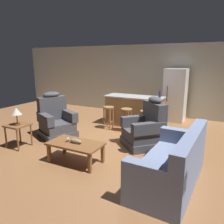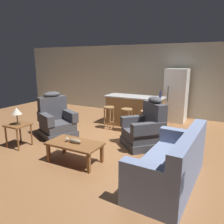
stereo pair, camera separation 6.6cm
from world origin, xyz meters
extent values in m
plane|color=brown|center=(0.00, 0.00, 0.00)|extent=(12.00, 12.00, 0.00)
cube|color=#B2B2A3|center=(0.00, 3.12, 1.30)|extent=(12.00, 0.05, 2.60)
cube|color=brown|center=(-0.10, -1.57, 0.40)|extent=(1.10, 0.60, 0.04)
cube|color=brown|center=(-0.59, -1.81, 0.19)|extent=(0.06, 0.06, 0.38)
cube|color=brown|center=(0.39, -1.81, 0.19)|extent=(0.06, 0.06, 0.38)
cube|color=brown|center=(-0.59, -1.33, 0.19)|extent=(0.06, 0.06, 0.38)
cube|color=brown|center=(0.39, -1.33, 0.19)|extent=(0.06, 0.06, 0.38)
cube|color=#4C3823|center=(-0.08, -1.59, 0.43)|extent=(0.22, 0.07, 0.01)
ellipsoid|color=gray|center=(-0.08, -1.59, 0.46)|extent=(0.28, 0.09, 0.09)
cone|color=gray|center=(-0.25, -1.59, 0.46)|extent=(0.06, 0.10, 0.10)
cube|color=#707FA3|center=(1.75, -1.48, 0.10)|extent=(0.94, 1.94, 0.20)
cube|color=#707FA3|center=(1.75, -1.48, 0.31)|extent=(0.94, 1.94, 0.22)
cube|color=#707FA3|center=(2.07, -1.49, 0.68)|extent=(0.30, 1.91, 0.52)
cube|color=#707FA3|center=(1.71, -2.33, 0.56)|extent=(0.85, 0.24, 0.28)
cube|color=#707FA3|center=(1.80, -0.63, 0.56)|extent=(0.85, 0.24, 0.28)
cube|color=#3D3D42|center=(-1.46, -0.54, 0.09)|extent=(1.12, 1.12, 0.18)
cube|color=#3D3D42|center=(-1.46, -0.54, 0.30)|extent=(1.05, 1.03, 0.24)
cube|color=#3D3D42|center=(-1.73, -0.41, 0.74)|extent=(0.55, 0.78, 0.64)
ellipsoid|color=#3D3D42|center=(-1.73, -0.41, 1.12)|extent=(0.44, 0.53, 0.16)
cube|color=#3D3D42|center=(-1.30, -0.25, 0.55)|extent=(0.80, 0.51, 0.26)
cube|color=#3D3D42|center=(-1.59, -0.84, 0.55)|extent=(0.80, 0.51, 0.26)
cube|color=#3D3D42|center=(0.81, -0.14, 0.09)|extent=(1.19, 1.19, 0.18)
cube|color=#3D3D42|center=(0.81, -0.14, 0.30)|extent=(1.10, 1.10, 0.24)
cube|color=#3D3D42|center=(1.02, 0.08, 0.74)|extent=(0.71, 0.70, 0.64)
ellipsoid|color=#3D3D42|center=(1.02, 0.08, 1.12)|extent=(0.52, 0.51, 0.16)
cube|color=#3D3D42|center=(1.04, -0.38, 0.55)|extent=(0.69, 0.70, 0.26)
cube|color=#3D3D42|center=(0.56, 0.08, 0.55)|extent=(0.69, 0.70, 0.26)
cube|color=brown|center=(-1.80, -1.52, 0.54)|extent=(0.48, 0.48, 0.04)
cylinder|color=brown|center=(-2.00, -1.72, 0.26)|extent=(0.04, 0.04, 0.52)
cylinder|color=brown|center=(-1.60, -1.72, 0.26)|extent=(0.04, 0.04, 0.52)
cylinder|color=brown|center=(-2.00, -1.32, 0.26)|extent=(0.04, 0.04, 0.52)
cylinder|color=brown|center=(-1.60, -1.32, 0.26)|extent=(0.04, 0.04, 0.52)
cylinder|color=#4C3823|center=(-1.76, -1.55, 0.58)|extent=(0.14, 0.14, 0.03)
cylinder|color=#4C3823|center=(-1.76, -1.55, 0.70)|extent=(0.02, 0.02, 0.22)
cone|color=#BCB29E|center=(-1.76, -1.55, 0.89)|extent=(0.24, 0.24, 0.16)
cube|color=#9E7042|center=(0.00, 1.35, 0.45)|extent=(1.71, 0.63, 0.91)
cube|color=#B2B2B2|center=(0.00, 1.35, 0.93)|extent=(1.80, 0.70, 0.04)
cylinder|color=olive|center=(-0.57, 0.72, 0.66)|extent=(0.32, 0.32, 0.04)
torus|color=olive|center=(-0.57, 0.72, 0.22)|extent=(0.23, 0.23, 0.02)
cylinder|color=olive|center=(-0.67, 0.62, 0.32)|extent=(0.04, 0.04, 0.64)
cylinder|color=olive|center=(-0.47, 0.62, 0.32)|extent=(0.04, 0.04, 0.64)
cylinder|color=olive|center=(-0.67, 0.82, 0.32)|extent=(0.04, 0.04, 0.64)
cylinder|color=olive|center=(-0.47, 0.82, 0.32)|extent=(0.04, 0.04, 0.64)
cylinder|color=olive|center=(0.02, 0.72, 0.66)|extent=(0.32, 0.32, 0.04)
torus|color=olive|center=(0.02, 0.72, 0.22)|extent=(0.23, 0.23, 0.02)
cylinder|color=olive|center=(-0.08, 0.62, 0.32)|extent=(0.04, 0.04, 0.64)
cylinder|color=olive|center=(0.12, 0.62, 0.32)|extent=(0.04, 0.04, 0.64)
cylinder|color=olive|center=(-0.08, 0.82, 0.32)|extent=(0.04, 0.04, 0.64)
cylinder|color=olive|center=(0.12, 0.82, 0.32)|extent=(0.04, 0.04, 0.64)
cylinder|color=olive|center=(0.60, 0.72, 0.66)|extent=(0.32, 0.32, 0.04)
torus|color=olive|center=(0.60, 0.72, 0.22)|extent=(0.23, 0.23, 0.02)
cylinder|color=olive|center=(0.50, 0.62, 0.32)|extent=(0.04, 0.04, 0.64)
cylinder|color=olive|center=(0.70, 0.62, 0.32)|extent=(0.04, 0.04, 0.64)
cylinder|color=olive|center=(0.50, 0.82, 0.32)|extent=(0.04, 0.04, 0.64)
cylinder|color=olive|center=(0.70, 0.82, 0.32)|extent=(0.04, 0.04, 0.64)
cube|color=white|center=(1.00, 2.55, 0.88)|extent=(0.70, 0.66, 1.76)
cylinder|color=#333338|center=(0.81, 2.20, 0.97)|extent=(0.02, 0.02, 0.50)
cylinder|color=#23284C|center=(0.77, 1.45, 1.03)|extent=(0.07, 0.07, 0.16)
cylinder|color=#23284C|center=(0.77, 1.45, 1.14)|extent=(0.03, 0.03, 0.07)
camera|label=1|loc=(2.42, -4.89, 2.04)|focal=35.00mm
camera|label=2|loc=(2.48, -4.86, 2.04)|focal=35.00mm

